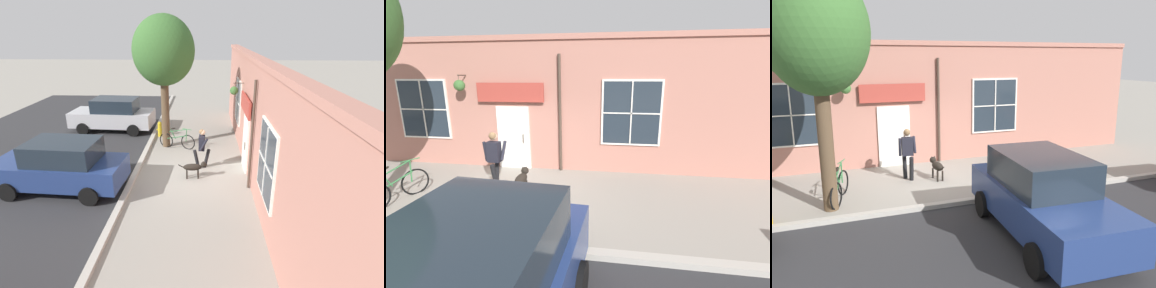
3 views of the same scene
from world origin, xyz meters
The scene contains 5 objects.
ground_plane centered at (0.00, 0.00, 0.00)m, with size 90.00×90.00×0.00m, color gray.
storefront_facade centered at (-2.34, -0.03, 2.15)m, with size 0.95×18.00×4.27m.
pedestrian_walking centered at (-0.49, -0.60, 0.95)m, with size 0.69×0.58×1.61m.
dog_on_leash centered at (-0.23, 0.25, 0.43)m, with size 1.09×0.33×0.66m.
leaning_bicycle centered at (0.65, -2.67, 0.38)m, with size 1.68×0.55×1.01m.
Camera 2 is at (5.81, 2.62, 3.04)m, focal length 24.00 mm.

